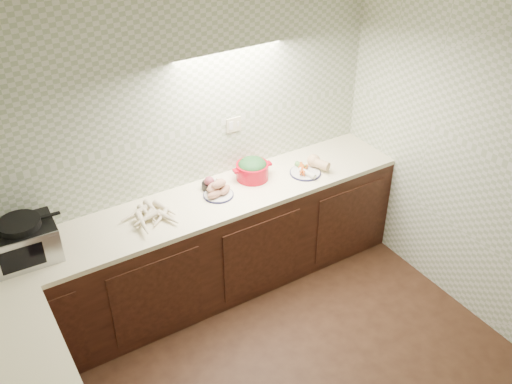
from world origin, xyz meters
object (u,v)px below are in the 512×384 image
parsnip_pile (153,213)px  dutch_oven (252,169)px  onion_bowl (211,184)px  veg_plate (309,166)px  toaster_oven (24,241)px  sweet_potato_plate (218,190)px

parsnip_pile → dutch_oven: bearing=4.9°
onion_bowl → veg_plate: bearing=-12.7°
toaster_oven → onion_bowl: size_ratio=2.92×
toaster_oven → dutch_oven: toaster_oven is taller
sweet_potato_plate → veg_plate: sweet_potato_plate is taller
toaster_oven → veg_plate: 2.27m
parsnip_pile → veg_plate: (1.37, -0.07, 0.01)m
onion_bowl → dutch_oven: dutch_oven is taller
onion_bowl → veg_plate: veg_plate is taller
sweet_potato_plate → onion_bowl: 0.12m
onion_bowl → sweet_potato_plate: bearing=-89.8°
toaster_oven → onion_bowl: toaster_oven is taller
parsnip_pile → veg_plate: size_ratio=1.35×
dutch_oven → veg_plate: dutch_oven is taller
parsnip_pile → onion_bowl: (0.55, 0.12, 0.01)m
toaster_oven → sweet_potato_plate: toaster_oven is taller
toaster_oven → parsnip_pile: size_ratio=0.99×
toaster_oven → veg_plate: size_ratio=1.34×
toaster_oven → onion_bowl: bearing=6.4°
toaster_oven → parsnip_pile: bearing=1.6°
parsnip_pile → sweet_potato_plate: bearing=0.2°
onion_bowl → dutch_oven: (0.36, -0.04, 0.05)m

